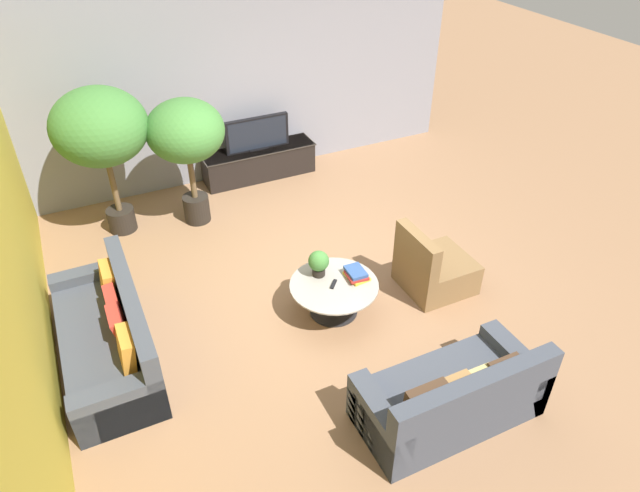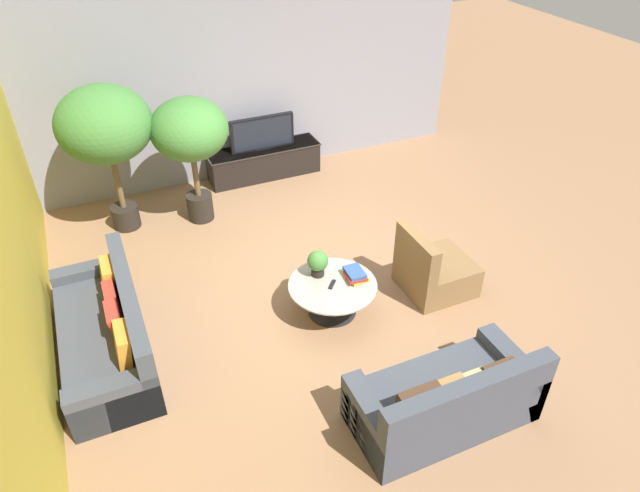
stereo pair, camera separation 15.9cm
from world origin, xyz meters
name	(u,v)px [view 1 (the left image)]	position (x,y,z in m)	size (l,w,h in m)	color
ground_plane	(328,281)	(0.00, 0.00, 0.00)	(24.00, 24.00, 0.00)	#8C6647
back_wall_stone	(234,83)	(0.00, 3.26, 1.50)	(7.40, 0.12, 3.00)	gray
side_wall_left	(6,239)	(-3.26, 0.20, 1.50)	(0.12, 7.40, 3.00)	gold
media_console	(259,162)	(0.19, 2.94, 0.26)	(1.83, 0.50, 0.50)	black
television	(257,134)	(0.19, 2.94, 0.76)	(1.04, 0.13, 0.53)	black
coffee_table	(334,292)	(-0.19, -0.53, 0.29)	(1.02, 1.02, 0.41)	black
couch_by_wall	(109,338)	(-2.63, -0.18, 0.29)	(0.84, 2.10, 0.84)	#3D424C
couch_near_entry	(451,397)	(0.13, -2.36, 0.29)	(1.72, 0.84, 0.84)	#3D424C
armchair_wicker	(433,269)	(1.11, -0.65, 0.27)	(0.80, 0.76, 0.86)	brown
potted_palm_tall	(100,130)	(-2.11, 2.31, 1.52)	(1.22, 1.22, 2.06)	black
potted_palm_corner	(186,135)	(-1.08, 2.09, 1.33)	(1.04, 1.04, 1.82)	black
potted_plant_tabletop	(319,262)	(-0.27, -0.30, 0.59)	(0.24, 0.24, 0.32)	black
book_stack	(356,274)	(0.10, -0.53, 0.46)	(0.25, 0.30, 0.10)	gold
remote_black	(334,284)	(-0.20, -0.54, 0.42)	(0.04, 0.16, 0.02)	black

